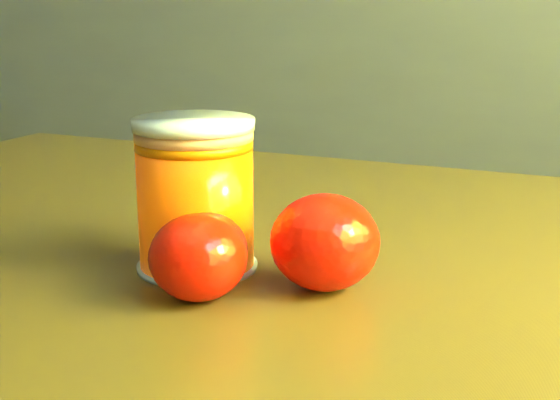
% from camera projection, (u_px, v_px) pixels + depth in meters
% --- Properties ---
extents(kitchen_counter, '(3.15, 0.60, 0.90)m').
position_uv_depth(kitchen_counter, '(142.00, 172.00, 2.05)').
color(kitchen_counter, '#4C4D51').
rests_on(kitchen_counter, ground).
extents(table, '(1.00, 0.73, 0.72)m').
position_uv_depth(table, '(259.00, 370.00, 0.58)').
color(table, brown).
rests_on(table, ground).
extents(juice_glass, '(0.08, 0.08, 0.10)m').
position_uv_depth(juice_glass, '(196.00, 196.00, 0.51)').
color(juice_glass, '#FF5405').
rests_on(juice_glass, table).
extents(orange_front, '(0.09, 0.09, 0.06)m').
position_uv_depth(orange_front, '(325.00, 242.00, 0.48)').
color(orange_front, '#F61704').
rests_on(orange_front, table).
extents(orange_back, '(0.06, 0.06, 0.05)m').
position_uv_depth(orange_back, '(203.00, 251.00, 0.48)').
color(orange_back, '#F61704').
rests_on(orange_back, table).
extents(orange_extra, '(0.07, 0.07, 0.05)m').
position_uv_depth(orange_extra, '(198.00, 257.00, 0.46)').
color(orange_extra, '#F61704').
rests_on(orange_extra, table).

